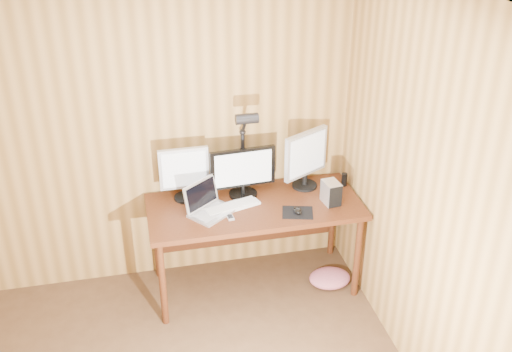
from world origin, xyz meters
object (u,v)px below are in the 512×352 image
object	(u,v)px
phone	(230,217)
desk_lamp	(245,139)
desk	(253,214)
monitor_right	(306,158)
keyboard	(232,206)
speaker	(344,180)
hard_drive	(331,193)
laptop	(208,205)
monitor_left	(184,172)
mouse	(298,210)
monitor_center	(243,172)

from	to	relation	value
phone	desk_lamp	xyz separation A→B (m)	(0.19, 0.36, 0.44)
desk	phone	bearing A→B (deg)	-134.97
monitor_right	keyboard	world-z (taller)	monitor_right
speaker	hard_drive	bearing A→B (deg)	-129.37
hard_drive	laptop	bearing A→B (deg)	168.00
monitor_left	mouse	xyz separation A→B (m)	(0.78, -0.39, -0.20)
monitor_center	monitor_right	world-z (taller)	monitor_right
desk	speaker	size ratio (longest dim) A/B	15.02
phone	speaker	size ratio (longest dim) A/B	0.88
laptop	keyboard	distance (m)	0.19
desk	monitor_right	bearing A→B (deg)	14.58
speaker	laptop	bearing A→B (deg)	-171.97
monitor_center	monitor_right	size ratio (longest dim) A/B	1.07
monitor_left	monitor_center	bearing A→B (deg)	-6.70
desk	keyboard	bearing A→B (deg)	-156.30
phone	desk_lamp	bearing A→B (deg)	56.37
monitor_right	desk_lamp	xyz separation A→B (m)	(-0.47, 0.03, 0.19)
laptop	hard_drive	xyz separation A→B (m)	(0.92, -0.08, 0.03)
monitor_center	speaker	xyz separation A→B (m)	(0.81, -0.02, -0.15)
speaker	desk_lamp	world-z (taller)	desk_lamp
speaker	mouse	bearing A→B (deg)	-146.14
laptop	phone	xyz separation A→B (m)	(0.14, -0.12, -0.05)
keyboard	desk_lamp	world-z (taller)	desk_lamp
keyboard	mouse	xyz separation A→B (m)	(0.46, -0.18, 0.01)
keyboard	monitor_left	bearing A→B (deg)	129.41
desk	mouse	xyz separation A→B (m)	(0.28, -0.25, 0.14)
phone	keyboard	bearing A→B (deg)	69.27
desk	mouse	distance (m)	0.41
laptop	keyboard	world-z (taller)	laptop
monitor_center	phone	xyz separation A→B (m)	(-0.16, -0.30, -0.20)
monitor_center	speaker	world-z (taller)	monitor_center
hard_drive	mouse	bearing A→B (deg)	-170.50
monitor_center	desk_lamp	bearing A→B (deg)	58.45
desk_lamp	mouse	bearing A→B (deg)	-71.35
phone	desk	bearing A→B (deg)	39.16
monitor_center	laptop	xyz separation A→B (m)	(-0.30, -0.18, -0.15)
keyboard	hard_drive	bearing A→B (deg)	-24.05
mouse	phone	world-z (taller)	mouse
desk	hard_drive	bearing A→B (deg)	-16.59
desk	monitor_left	bearing A→B (deg)	164.99
monitor_left	mouse	world-z (taller)	monitor_left
mouse	hard_drive	distance (m)	0.30
monitor_left	monitor_right	world-z (taller)	monitor_right
keyboard	phone	bearing A→B (deg)	-121.90
monitor_left	phone	world-z (taller)	monitor_left
monitor_left	desk_lamp	distance (m)	0.52
desk	hard_drive	world-z (taller)	hard_drive
monitor_left	laptop	world-z (taller)	monitor_left
keyboard	speaker	size ratio (longest dim) A/B	4.22
monitor_right	hard_drive	size ratio (longest dim) A/B	2.71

